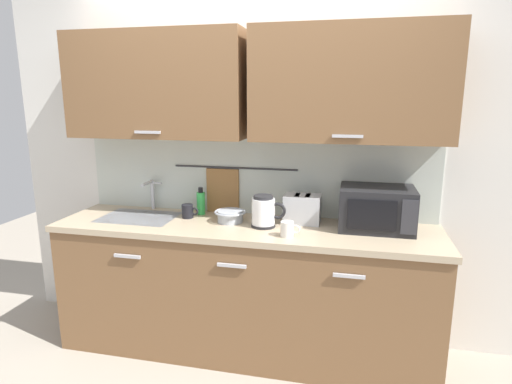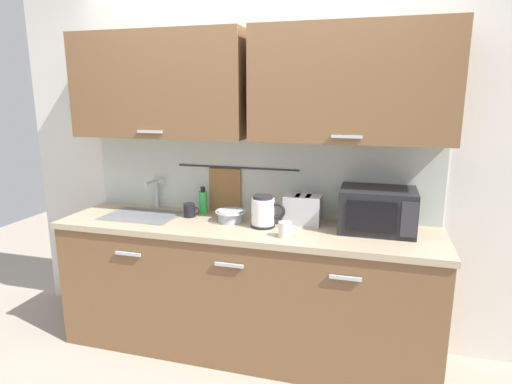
{
  "view_description": "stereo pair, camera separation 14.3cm",
  "coord_description": "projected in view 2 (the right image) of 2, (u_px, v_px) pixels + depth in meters",
  "views": [
    {
      "loc": [
        0.68,
        -2.33,
        1.73
      ],
      "look_at": [
        0.07,
        0.33,
        1.12
      ],
      "focal_mm": 30.14,
      "sensor_mm": 36.0,
      "label": 1
    },
    {
      "loc": [
        0.81,
        -2.29,
        1.73
      ],
      "look_at": [
        0.07,
        0.33,
        1.12
      ],
      "focal_mm": 30.14,
      "sensor_mm": 36.0,
      "label": 2
    }
  ],
  "objects": [
    {
      "name": "mixing_bowl",
      "position": [
        231.0,
        215.0,
        2.9
      ],
      "size": [
        0.21,
        0.21,
        0.08
      ],
      "color": "#A5ADB7",
      "rests_on": "counter_unit"
    },
    {
      "name": "mug_near_sink",
      "position": [
        190.0,
        210.0,
        3.01
      ],
      "size": [
        0.12,
        0.08,
        0.09
      ],
      "color": "black",
      "rests_on": "counter_unit"
    },
    {
      "name": "mug_by_kettle",
      "position": [
        285.0,
        230.0,
        2.57
      ],
      "size": [
        0.12,
        0.08,
        0.09
      ],
      "color": "silver",
      "rests_on": "counter_unit"
    },
    {
      "name": "counter_unit",
      "position": [
        243.0,
        287.0,
        2.93
      ],
      "size": [
        2.53,
        0.64,
        0.9
      ],
      "color": "brown",
      "rests_on": "ground"
    },
    {
      "name": "dish_soap_bottle",
      "position": [
        203.0,
        202.0,
        3.09
      ],
      "size": [
        0.06,
        0.06,
        0.2
      ],
      "color": "green",
      "rests_on": "counter_unit"
    },
    {
      "name": "electric_kettle",
      "position": [
        264.0,
        212.0,
        2.77
      ],
      "size": [
        0.23,
        0.16,
        0.21
      ],
      "color": "black",
      "rests_on": "counter_unit"
    },
    {
      "name": "sink_faucet",
      "position": [
        155.0,
        190.0,
        3.22
      ],
      "size": [
        0.09,
        0.17,
        0.22
      ],
      "color": "#B2B5BA",
      "rests_on": "counter_unit"
    },
    {
      "name": "microwave",
      "position": [
        377.0,
        210.0,
        2.68
      ],
      "size": [
        0.46,
        0.35,
        0.27
      ],
      "color": "black",
      "rests_on": "counter_unit"
    },
    {
      "name": "back_wall_assembly",
      "position": [
        254.0,
        127.0,
        2.91
      ],
      "size": [
        3.7,
        0.41,
        2.5
      ],
      "color": "silver",
      "rests_on": "ground"
    },
    {
      "name": "ground",
      "position": [
        231.0,
        373.0,
        2.75
      ],
      "size": [
        8.0,
        8.0,
        0.0
      ],
      "primitive_type": "plane",
      "color": "#9E9384"
    },
    {
      "name": "toaster",
      "position": [
        303.0,
        209.0,
        2.85
      ],
      "size": [
        0.26,
        0.17,
        0.19
      ],
      "color": "#B7BABF",
      "rests_on": "counter_unit"
    }
  ]
}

